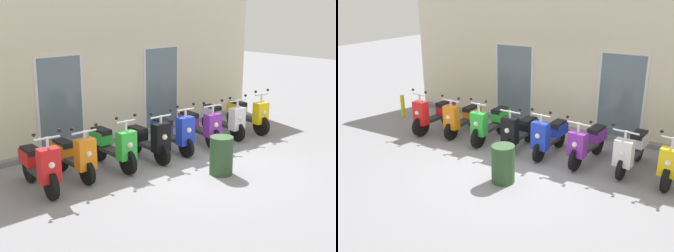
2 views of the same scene
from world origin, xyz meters
TOP-DOWN VIEW (x-y plane):
  - ground_plane at (0.00, 0.00)m, footprint 40.00×40.00m
  - storefront_facade at (0.00, 2.99)m, footprint 10.14×0.50m
  - scooter_red at (-3.08, 0.98)m, footprint 0.55×1.63m
  - scooter_orange at (-2.24, 1.15)m, footprint 0.60×1.54m
  - scooter_green at (-1.31, 1.11)m, footprint 0.51×1.67m
  - scooter_black at (-0.40, 1.02)m, footprint 0.61×1.54m
  - scooter_blue at (0.39, 1.06)m, footprint 0.54×1.52m
  - scooter_purple at (1.31, 1.10)m, footprint 0.62×1.65m
  - scooter_white at (2.28, 1.17)m, footprint 0.61×1.63m
  - curb_bollard at (-4.73, 1.44)m, footprint 0.12×0.12m
  - trash_bin at (0.14, -0.69)m, footprint 0.48×0.48m

SIDE VIEW (x-z plane):
  - ground_plane at x=0.00m, z-range 0.00..0.00m
  - curb_bollard at x=-4.73m, z-range 0.00..0.70m
  - trash_bin at x=0.14m, z-range 0.00..0.80m
  - scooter_orange at x=-2.24m, z-range -0.13..1.07m
  - scooter_black at x=-0.40m, z-range -0.14..1.09m
  - scooter_purple at x=1.31m, z-range -0.12..1.09m
  - scooter_red at x=-3.08m, z-range -0.15..1.13m
  - scooter_white at x=2.28m, z-range -0.10..1.09m
  - scooter_blue at x=0.39m, z-range -0.13..1.12m
  - scooter_green at x=-1.31m, z-range -0.13..1.13m
  - storefront_facade at x=0.00m, z-range -0.06..4.04m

